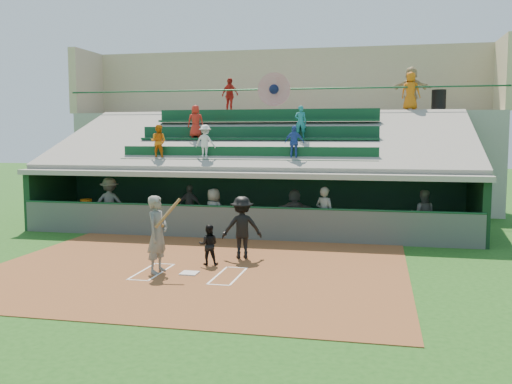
% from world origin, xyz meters
% --- Properties ---
extents(ground, '(100.00, 100.00, 0.00)m').
position_xyz_m(ground, '(0.00, 0.00, 0.00)').
color(ground, '#1B4A14').
rests_on(ground, ground).
extents(dirt_slab, '(11.00, 9.00, 0.02)m').
position_xyz_m(dirt_slab, '(0.00, 0.50, 0.01)').
color(dirt_slab, brown).
rests_on(dirt_slab, ground).
extents(home_plate, '(0.43, 0.43, 0.03)m').
position_xyz_m(home_plate, '(0.00, 0.00, 0.04)').
color(home_plate, silver).
rests_on(home_plate, dirt_slab).
extents(batters_box_chalk, '(2.65, 1.85, 0.01)m').
position_xyz_m(batters_box_chalk, '(0.00, 0.00, 0.02)').
color(batters_box_chalk, white).
rests_on(batters_box_chalk, dirt_slab).
extents(dugout_floor, '(16.00, 3.50, 0.04)m').
position_xyz_m(dugout_floor, '(0.00, 6.75, 0.02)').
color(dugout_floor, gray).
rests_on(dugout_floor, ground).
extents(concourse_slab, '(20.00, 3.00, 4.60)m').
position_xyz_m(concourse_slab, '(0.00, 13.50, 2.30)').
color(concourse_slab, gray).
rests_on(concourse_slab, ground).
extents(grandstand, '(20.40, 10.40, 7.80)m').
position_xyz_m(grandstand, '(-0.01, 10.52, 2.26)').
color(grandstand, '#515651').
rests_on(grandstand, ground).
extents(batter_at_plate, '(0.91, 0.81, 2.00)m').
position_xyz_m(batter_at_plate, '(-0.83, -0.04, 1.02)').
color(batter_at_plate, '#595C57').
rests_on(batter_at_plate, dirt_slab).
extents(catcher, '(0.61, 0.52, 1.10)m').
position_xyz_m(catcher, '(0.19, 1.08, 0.57)').
color(catcher, black).
rests_on(catcher, dirt_slab).
extents(home_umpire, '(1.31, 1.00, 1.79)m').
position_xyz_m(home_umpire, '(0.88, 2.12, 0.91)').
color(home_umpire, black).
rests_on(home_umpire, dirt_slab).
extents(dugout_bench, '(13.69, 3.07, 0.42)m').
position_xyz_m(dugout_bench, '(0.20, 7.97, 0.25)').
color(dugout_bench, brown).
rests_on(dugout_bench, dugout_floor).
extents(white_table, '(0.82, 0.65, 0.66)m').
position_xyz_m(white_table, '(-6.08, 5.94, 0.37)').
color(white_table, silver).
rests_on(white_table, dugout_floor).
extents(water_cooler, '(0.43, 0.43, 0.43)m').
position_xyz_m(water_cooler, '(-6.14, 5.98, 0.92)').
color(water_cooler, orange).
rests_on(water_cooler, white_table).
extents(dugout_player_a, '(1.38, 1.00, 1.91)m').
position_xyz_m(dugout_player_a, '(-5.21, 6.05, 1.00)').
color(dugout_player_a, '#60635D').
rests_on(dugout_player_a, dugout_floor).
extents(dugout_player_b, '(1.00, 0.58, 1.61)m').
position_xyz_m(dugout_player_b, '(-2.37, 7.05, 0.84)').
color(dugout_player_b, '#565954').
rests_on(dugout_player_b, dugout_floor).
extents(dugout_player_c, '(0.96, 0.85, 1.66)m').
position_xyz_m(dugout_player_c, '(-0.91, 5.32, 0.87)').
color(dugout_player_c, '#585B56').
rests_on(dugout_player_c, dugout_floor).
extents(dugout_player_d, '(1.53, 0.74, 1.58)m').
position_xyz_m(dugout_player_d, '(1.76, 6.50, 0.83)').
color(dugout_player_d, '#50524E').
rests_on(dugout_player_d, dugout_floor).
extents(dugout_player_e, '(0.78, 0.67, 1.80)m').
position_xyz_m(dugout_player_e, '(2.95, 5.29, 0.94)').
color(dugout_player_e, '#5D605B').
rests_on(dugout_player_e, dugout_floor).
extents(dugout_player_f, '(0.89, 0.73, 1.68)m').
position_xyz_m(dugout_player_f, '(6.19, 6.22, 0.88)').
color(dugout_player_f, '#5D605A').
rests_on(dugout_player_f, dugout_floor).
extents(trash_bin, '(0.62, 0.62, 0.93)m').
position_xyz_m(trash_bin, '(7.22, 12.88, 5.06)').
color(trash_bin, black).
rests_on(trash_bin, concourse_slab).
extents(concourse_staff_a, '(1.01, 0.73, 1.59)m').
position_xyz_m(concourse_staff_a, '(-2.16, 12.38, 5.40)').
color(concourse_staff_a, '#B21D14').
rests_on(concourse_staff_a, concourse_slab).
extents(concourse_staff_b, '(0.92, 0.73, 1.65)m').
position_xyz_m(concourse_staff_b, '(5.97, 12.10, 5.43)').
color(concourse_staff_b, '#C35F0B').
rests_on(concourse_staff_b, concourse_slab).
extents(concourse_staff_c, '(1.82, 0.70, 1.93)m').
position_xyz_m(concourse_staff_c, '(6.00, 12.58, 5.56)').
color(concourse_staff_c, tan).
rests_on(concourse_staff_c, concourse_slab).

